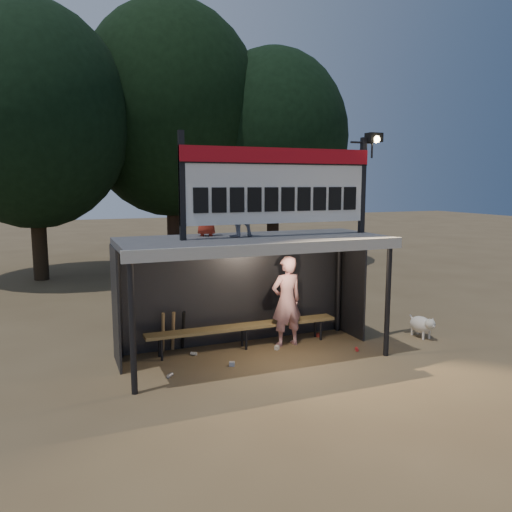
{
  "coord_description": "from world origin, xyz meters",
  "views": [
    {
      "loc": [
        -3.41,
        -8.61,
        3.32
      ],
      "look_at": [
        0.2,
        0.4,
        1.9
      ],
      "focal_mm": 35.0,
      "sensor_mm": 36.0,
      "label": 1
    }
  ],
  "objects": [
    {
      "name": "child_a",
      "position": [
        -0.26,
        0.16,
        2.91
      ],
      "size": [
        0.64,
        0.54,
        1.18
      ],
      "primitive_type": "imported",
      "rotation": [
        0.0,
        0.0,
        3.31
      ],
      "color": "gray",
      "rests_on": "dugout_shelter"
    },
    {
      "name": "bats",
      "position": [
        -1.39,
        0.82,
        0.43
      ],
      "size": [
        0.48,
        0.33,
        0.84
      ],
      "color": "olive",
      "rests_on": "ground"
    },
    {
      "name": "tree_mid",
      "position": [
        1.0,
        11.5,
        6.17
      ],
      "size": [
        7.22,
        7.22,
        10.36
      ],
      "color": "#322016",
      "rests_on": "ground"
    },
    {
      "name": "ground",
      "position": [
        0.0,
        0.0,
        0.0
      ],
      "size": [
        80.0,
        80.0,
        0.0
      ],
      "primitive_type": "plane",
      "color": "brown",
      "rests_on": "ground"
    },
    {
      "name": "dog",
      "position": [
        3.83,
        -0.22,
        0.28
      ],
      "size": [
        0.36,
        0.81,
        0.49
      ],
      "color": "beige",
      "rests_on": "ground"
    },
    {
      "name": "litter",
      "position": [
        0.18,
        0.02,
        0.04
      ],
      "size": [
        3.88,
        1.21,
        0.08
      ],
      "color": "red",
      "rests_on": "ground"
    },
    {
      "name": "child_b",
      "position": [
        -0.76,
        0.56,
        2.77
      ],
      "size": [
        0.49,
        0.38,
        0.9
      ],
      "primitive_type": "imported",
      "rotation": [
        0.0,
        0.0,
        2.9
      ],
      "color": "#AE2C1A",
      "rests_on": "dugout_shelter"
    },
    {
      "name": "player",
      "position": [
        0.87,
        0.39,
        0.93
      ],
      "size": [
        0.71,
        0.5,
        1.86
      ],
      "primitive_type": "imported",
      "rotation": [
        0.0,
        0.0,
        3.22
      ],
      "color": "white",
      "rests_on": "ground"
    },
    {
      "name": "tree_left",
      "position": [
        -4.0,
        10.0,
        5.51
      ],
      "size": [
        6.46,
        6.46,
        9.27
      ],
      "color": "black",
      "rests_on": "ground"
    },
    {
      "name": "dugout_shelter",
      "position": [
        0.0,
        0.24,
        1.85
      ],
      "size": [
        5.1,
        2.08,
        2.32
      ],
      "color": "#3E3E40",
      "rests_on": "ground"
    },
    {
      "name": "bench",
      "position": [
        0.0,
        0.55,
        0.43
      ],
      "size": [
        4.0,
        0.35,
        0.48
      ],
      "color": "olive",
      "rests_on": "ground"
    },
    {
      "name": "tree_right",
      "position": [
        5.0,
        10.5,
        5.19
      ],
      "size": [
        6.08,
        6.08,
        8.72
      ],
      "color": "black",
      "rests_on": "ground"
    },
    {
      "name": "scoreboard_assembly",
      "position": [
        0.56,
        -0.01,
        3.32
      ],
      "size": [
        4.1,
        0.27,
        1.99
      ],
      "color": "black",
      "rests_on": "dugout_shelter"
    }
  ]
}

